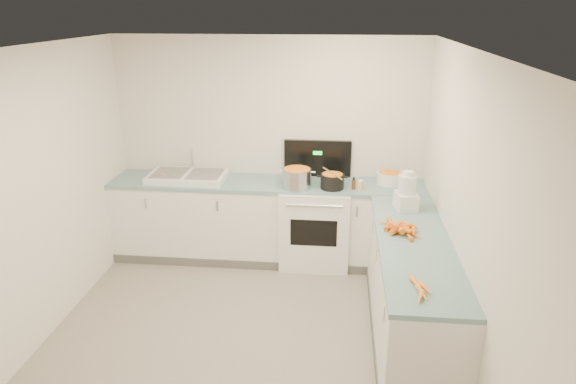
# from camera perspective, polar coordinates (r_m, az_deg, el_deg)

# --- Properties ---
(floor) EXTENTS (3.50, 4.00, 0.00)m
(floor) POSITION_cam_1_polar(r_m,az_deg,el_deg) (4.67, -5.26, -16.84)
(floor) COLOR gray
(floor) RESTS_ON ground
(ceiling) EXTENTS (3.50, 4.00, 0.00)m
(ceiling) POSITION_cam_1_polar(r_m,az_deg,el_deg) (3.75, -6.51, 15.41)
(ceiling) COLOR silver
(ceiling) RESTS_ON ground
(wall_back) EXTENTS (3.50, 0.00, 2.50)m
(wall_back) POSITION_cam_1_polar(r_m,az_deg,el_deg) (5.91, -2.02, 4.91)
(wall_back) COLOR silver
(wall_back) RESTS_ON ground
(wall_left) EXTENTS (0.00, 4.00, 2.50)m
(wall_left) POSITION_cam_1_polar(r_m,az_deg,el_deg) (4.71, -27.20, -1.43)
(wall_left) COLOR silver
(wall_left) RESTS_ON ground
(wall_right) EXTENTS (0.00, 4.00, 2.50)m
(wall_right) POSITION_cam_1_polar(r_m,az_deg,el_deg) (4.08, 19.06, -3.36)
(wall_right) COLOR silver
(wall_right) RESTS_ON ground
(counter_back) EXTENTS (3.50, 0.62, 0.94)m
(counter_back) POSITION_cam_1_polar(r_m,az_deg,el_deg) (5.89, -2.32, -3.19)
(counter_back) COLOR white
(counter_back) RESTS_ON ground
(counter_right) EXTENTS (0.62, 2.20, 0.94)m
(counter_right) POSITION_cam_1_polar(r_m,az_deg,el_deg) (4.64, 13.50, -10.67)
(counter_right) COLOR white
(counter_right) RESTS_ON ground
(stove) EXTENTS (0.76, 0.65, 1.36)m
(stove) POSITION_cam_1_polar(r_m,az_deg,el_deg) (5.83, 3.03, -3.43)
(stove) COLOR white
(stove) RESTS_ON ground
(sink) EXTENTS (0.86, 0.52, 0.31)m
(sink) POSITION_cam_1_polar(r_m,az_deg,el_deg) (5.90, -11.08, 1.75)
(sink) COLOR white
(sink) RESTS_ON counter_back
(steel_pot) EXTENTS (0.33, 0.33, 0.23)m
(steel_pot) POSITION_cam_1_polar(r_m,az_deg,el_deg) (5.51, 0.99, 1.43)
(steel_pot) COLOR silver
(steel_pot) RESTS_ON stove
(black_pot) EXTENTS (0.32, 0.32, 0.18)m
(black_pot) POSITION_cam_1_polar(r_m,az_deg,el_deg) (5.51, 4.93, 1.10)
(black_pot) COLOR black
(black_pot) RESTS_ON stove
(wooden_spoon) EXTENTS (0.22, 0.38, 0.02)m
(wooden_spoon) POSITION_cam_1_polar(r_m,az_deg,el_deg) (5.48, 4.96, 2.08)
(wooden_spoon) COLOR #AD7A47
(wooden_spoon) RESTS_ON black_pot
(mixing_bowl) EXTENTS (0.35, 0.35, 0.13)m
(mixing_bowl) POSITION_cam_1_polar(r_m,az_deg,el_deg) (5.75, 11.23, 1.55)
(mixing_bowl) COLOR white
(mixing_bowl) RESTS_ON counter_back
(extract_bottle) EXTENTS (0.04, 0.04, 0.11)m
(extract_bottle) POSITION_cam_1_polar(r_m,az_deg,el_deg) (5.52, 7.30, 0.85)
(extract_bottle) COLOR #593319
(extract_bottle) RESTS_ON counter_back
(spice_jar) EXTENTS (0.06, 0.06, 0.10)m
(spice_jar) POSITION_cam_1_polar(r_m,az_deg,el_deg) (5.49, 8.03, 0.68)
(spice_jar) COLOR #E5B266
(spice_jar) RESTS_ON counter_back
(food_processor) EXTENTS (0.23, 0.26, 0.38)m
(food_processor) POSITION_cam_1_polar(r_m,az_deg,el_deg) (5.03, 13.02, -0.11)
(food_processor) COLOR white
(food_processor) RESTS_ON counter_right
(carrot_pile) EXTENTS (0.36, 0.44, 0.09)m
(carrot_pile) POSITION_cam_1_polar(r_m,az_deg,el_deg) (4.57, 12.36, -3.89)
(carrot_pile) COLOR orange
(carrot_pile) RESTS_ON counter_right
(peeled_carrots) EXTENTS (0.15, 0.35, 0.04)m
(peeled_carrots) POSITION_cam_1_polar(r_m,az_deg,el_deg) (3.69, 14.57, -10.54)
(peeled_carrots) COLOR orange
(peeled_carrots) RESTS_ON counter_right
(peelings) EXTENTS (0.23, 0.28, 0.01)m
(peelings) POSITION_cam_1_polar(r_m,az_deg,el_deg) (5.93, -13.11, 2.07)
(peelings) COLOR tan
(peelings) RESTS_ON sink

